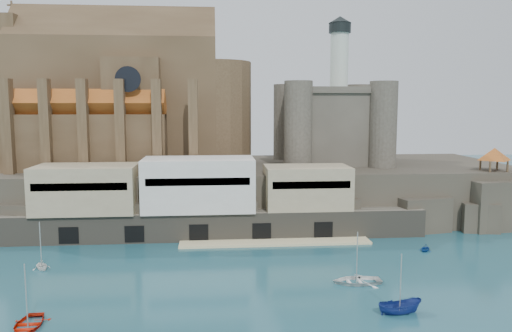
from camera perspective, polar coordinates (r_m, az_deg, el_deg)
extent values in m
plane|color=#194854|center=(62.20, 2.44, -13.36)|extent=(300.00, 300.00, 0.00)
cube|color=#2C2721|center=(99.52, -0.48, -2.63)|extent=(100.00, 34.00, 10.00)
cube|color=#2C2721|center=(88.83, -24.96, -5.77)|extent=(9.00, 5.00, 6.00)
cube|color=#2C2721|center=(84.68, -14.68, -5.95)|extent=(9.00, 5.00, 6.00)
cube|color=#2C2721|center=(83.48, -3.04, -5.91)|extent=(9.00, 5.00, 6.00)
cube|color=#2C2721|center=(85.69, 8.45, -5.64)|extent=(9.00, 5.00, 6.00)
cube|color=#2C2721|center=(90.69, 18.38, -5.22)|extent=(9.00, 5.00, 6.00)
cube|color=#605A4D|center=(82.64, -5.11, -6.60)|extent=(70.00, 6.00, 4.50)
cube|color=beige|center=(79.39, 2.22, -8.71)|extent=(30.00, 4.00, 0.40)
cube|color=black|center=(83.07, -20.60, -7.41)|extent=(3.00, 0.40, 2.60)
cube|color=black|center=(80.94, -13.71, -7.53)|extent=(3.00, 0.40, 2.60)
cube|color=black|center=(80.02, -6.56, -7.55)|extent=(3.00, 0.40, 2.60)
cube|color=black|center=(80.33, 0.65, -7.44)|extent=(3.00, 0.40, 2.60)
cube|color=black|center=(81.88, 7.69, -7.23)|extent=(3.00, 0.40, 2.60)
cube|color=tan|center=(84.93, -18.78, -2.45)|extent=(16.00, 9.00, 7.50)
cube|color=silver|center=(82.38, -6.55, -2.05)|extent=(18.00, 9.00, 8.50)
cube|color=tan|center=(83.92, 5.85, -2.39)|extent=(14.00, 8.00, 7.00)
cube|color=#483521|center=(101.53, -15.48, 6.95)|extent=(38.00, 14.00, 24.00)
cube|color=#483521|center=(102.28, -15.71, 13.68)|extent=(38.00, 13.01, 13.01)
cylinder|color=#483521|center=(99.85, -4.61, 6.03)|extent=(14.00, 14.00, 20.00)
cube|color=#483521|center=(100.89, -13.20, 5.88)|extent=(10.00, 20.00, 20.00)
cube|color=#483521|center=(93.32, -18.82, 2.55)|extent=(28.00, 5.00, 10.00)
cube|color=#483521|center=(111.82, -16.50, 3.31)|extent=(28.00, 5.00, 10.00)
cube|color=#A14F1B|center=(93.09, -18.98, 6.60)|extent=(28.00, 5.66, 5.66)
cube|color=#A14F1B|center=(111.62, -16.62, 6.69)|extent=(28.00, 5.66, 5.66)
cube|color=#483521|center=(106.66, -25.69, 7.58)|extent=(4.00, 10.00, 28.00)
cylinder|color=black|center=(89.08, -14.43, 9.59)|extent=(4.40, 0.30, 4.40)
cube|color=#483521|center=(93.96, -26.47, 4.05)|extent=(1.60, 2.20, 16.00)
cube|color=#483521|center=(91.87, -22.87, 4.18)|extent=(1.60, 2.20, 16.00)
cube|color=#483521|center=(90.15, -19.11, 4.30)|extent=(1.60, 2.20, 16.00)
cube|color=#483521|center=(88.84, -15.22, 4.41)|extent=(1.60, 2.20, 16.00)
cube|color=#483521|center=(87.94, -11.23, 4.50)|extent=(1.60, 2.20, 16.00)
cube|color=#483521|center=(87.48, -7.18, 4.56)|extent=(1.60, 2.20, 16.00)
cube|color=#454036|center=(101.70, 8.52, 4.31)|extent=(16.00, 16.00, 14.00)
cube|color=#454036|center=(101.64, 8.60, 8.48)|extent=(17.00, 17.00, 1.20)
cylinder|color=#454036|center=(92.22, 4.83, 4.71)|extent=(5.20, 5.20, 16.00)
cylinder|color=#454036|center=(96.22, 14.29, 4.62)|extent=(5.20, 5.20, 16.00)
cylinder|color=#454036|center=(108.02, 3.40, 5.05)|extent=(5.20, 5.20, 16.00)
cylinder|color=#454036|center=(111.45, 11.59, 4.98)|extent=(5.20, 5.20, 16.00)
cylinder|color=silver|center=(104.36, 9.48, 11.50)|extent=(3.60, 3.60, 12.00)
cylinder|color=black|center=(105.15, 9.56, 15.30)|extent=(4.40, 4.40, 2.00)
cone|color=black|center=(105.40, 9.58, 16.16)|extent=(4.60, 4.60, 1.40)
cube|color=#2C2721|center=(98.89, 25.32, -3.75)|extent=(12.00, 10.00, 8.70)
cube|color=#2C2721|center=(94.72, 24.08, -5.27)|extent=(6.00, 5.00, 5.00)
cube|color=#2C2721|center=(103.38, 27.13, -4.17)|extent=(5.00, 4.00, 6.00)
cube|color=#483521|center=(98.21, 25.46, -1.17)|extent=(4.20, 4.20, 0.30)
cylinder|color=#483521|center=(95.85, 25.16, -0.46)|extent=(0.36, 0.36, 3.20)
cylinder|color=#483521|center=(97.49, 26.79, -0.43)|extent=(0.36, 0.36, 3.20)
cylinder|color=#483521|center=(98.61, 24.24, -0.22)|extent=(0.36, 0.36, 3.20)
cylinder|color=#483521|center=(100.21, 25.83, -0.20)|extent=(0.36, 0.36, 3.20)
pyramid|color=#A14F1B|center=(97.75, 25.59, 1.24)|extent=(6.40, 6.40, 2.20)
imported|color=#B81704|center=(55.95, -24.61, -16.40)|extent=(3.87, 1.24, 5.36)
imported|color=navy|center=(56.27, 16.08, -15.89)|extent=(2.05, 2.01, 4.80)
imported|color=white|center=(73.23, -23.28, -10.77)|extent=(3.12, 2.80, 3.09)
imported|color=white|center=(63.79, 11.40, -12.96)|extent=(1.27, 4.32, 6.04)
imported|color=navy|center=(79.60, 18.78, -9.15)|extent=(2.60, 2.50, 2.60)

